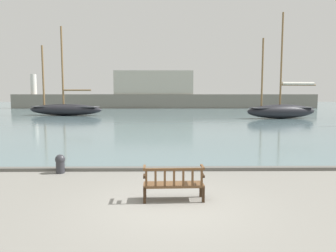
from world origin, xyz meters
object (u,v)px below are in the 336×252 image
sailboat_mid_starboard (281,110)px  mooring_bollard (60,163)px  park_bench (174,183)px  sailboat_far_port (65,108)px

sailboat_mid_starboard → mooring_bollard: 28.06m
sailboat_mid_starboard → park_bench: bearing=-115.2°
park_bench → mooring_bollard: size_ratio=2.42×
sailboat_mid_starboard → mooring_bollard: sailboat_mid_starboard is taller
sailboat_far_port → mooring_bollard: size_ratio=15.52×
park_bench → mooring_bollard: (-3.94, 3.00, -0.10)m
sailboat_mid_starboard → sailboat_far_port: bearing=169.0°
park_bench → mooring_bollard: park_bench is taller
sailboat_far_port → mooring_bollard: 28.80m
park_bench → mooring_bollard: bearing=142.8°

